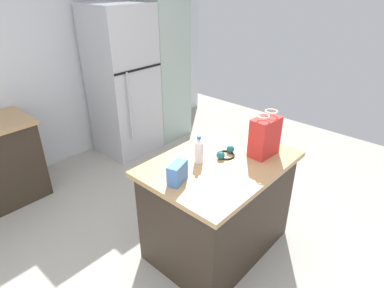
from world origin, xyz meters
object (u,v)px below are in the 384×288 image
at_px(shopping_bag, 265,136).
at_px(refrigerator, 123,82).
at_px(bottle, 199,151).
at_px(ear_defenders, 226,153).
at_px(kitchen_island, 218,205).
at_px(small_box, 177,173).
at_px(tall_cabinet, 161,64).

bearing_deg(shopping_bag, refrigerator, 81.82).
distance_m(refrigerator, bottle, 2.11).
distance_m(refrigerator, ear_defenders, 2.13).
distance_m(kitchen_island, refrigerator, 2.24).
relative_size(kitchen_island, ear_defenders, 5.98).
xyz_separation_m(small_box, ear_defenders, (0.53, -0.03, -0.05)).
bearing_deg(bottle, small_box, -167.18).
height_order(kitchen_island, bottle, bottle).
xyz_separation_m(refrigerator, bottle, (-0.77, -1.97, 0.02)).
bearing_deg(refrigerator, shopping_bag, -98.18).
xyz_separation_m(bottle, ear_defenders, (0.22, -0.10, -0.08)).
relative_size(refrigerator, shopping_bag, 5.21).
bearing_deg(small_box, bottle, 12.82).
relative_size(refrigerator, bottle, 8.39).
height_order(kitchen_island, tall_cabinet, tall_cabinet).
height_order(tall_cabinet, shopping_bag, tall_cabinet).
relative_size(tall_cabinet, ear_defenders, 10.68).
height_order(kitchen_island, ear_defenders, ear_defenders).
bearing_deg(tall_cabinet, kitchen_island, -122.34).
bearing_deg(kitchen_island, small_box, 173.27).
bearing_deg(bottle, tall_cabinet, 53.76).
height_order(tall_cabinet, ear_defenders, tall_cabinet).
relative_size(kitchen_island, tall_cabinet, 0.56).
distance_m(shopping_bag, ear_defenders, 0.34).
distance_m(tall_cabinet, small_box, 2.69).
relative_size(kitchen_island, bottle, 5.28).
bearing_deg(refrigerator, ear_defenders, -104.90).
xyz_separation_m(small_box, bottle, (0.31, 0.07, 0.03)).
height_order(refrigerator, bottle, refrigerator).
distance_m(kitchen_island, ear_defenders, 0.47).
relative_size(kitchen_island, shopping_bag, 3.28).
xyz_separation_m(refrigerator, small_box, (-1.08, -2.04, -0.00)).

